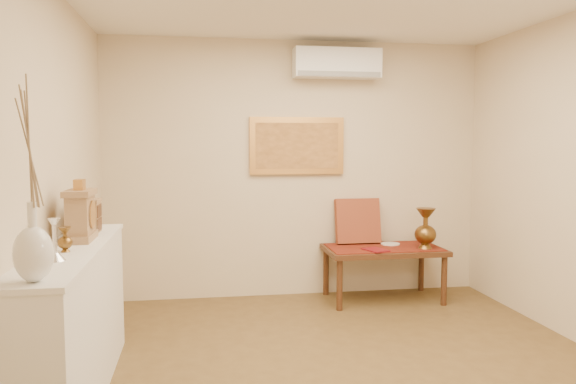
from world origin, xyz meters
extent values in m
plane|color=brown|center=(0.00, 0.00, 0.00)|extent=(4.50, 4.50, 0.00)
cube|color=beige|center=(0.00, 2.25, 1.35)|extent=(4.00, 0.02, 2.70)
cube|color=beige|center=(-2.00, 0.00, 1.35)|extent=(0.02, 4.50, 2.70)
cube|color=maroon|center=(0.85, 1.88, 0.55)|extent=(1.14, 0.59, 0.01)
cylinder|color=silver|center=(0.97, 2.00, 0.56)|extent=(0.20, 0.20, 0.01)
cube|color=maroon|center=(0.71, 1.70, 0.56)|extent=(0.26, 0.30, 0.01)
cube|color=maroon|center=(0.65, 2.14, 0.80)|extent=(0.48, 0.20, 0.49)
cube|color=white|center=(-1.82, 0.00, 0.47)|extent=(0.35, 2.00, 0.95)
cube|color=white|center=(-1.82, 0.00, 0.96)|extent=(0.37, 2.02, 0.03)
cube|color=#9D7851|center=(-1.81, 0.26, 1.00)|extent=(0.16, 0.36, 0.05)
cube|color=#9D7851|center=(-1.81, 0.26, 1.16)|extent=(0.14, 0.30, 0.25)
cylinder|color=beige|center=(-1.74, 0.26, 1.16)|extent=(0.01, 0.17, 0.17)
cylinder|color=#C1863E|center=(-1.73, 0.26, 1.16)|extent=(0.01, 0.19, 0.19)
cube|color=#9D7851|center=(-1.81, 0.26, 1.30)|extent=(0.17, 0.34, 0.04)
cube|color=#C1863E|center=(-1.81, 0.26, 1.35)|extent=(0.06, 0.11, 0.07)
cube|color=#9D7851|center=(-1.83, 0.59, 1.09)|extent=(0.15, 0.20, 0.22)
cube|color=#492816|center=(-1.75, 0.59, 1.04)|extent=(0.01, 0.17, 0.09)
cube|color=#492816|center=(-1.75, 0.59, 1.14)|extent=(0.01, 0.17, 0.09)
cube|color=#9D7851|center=(-1.83, 0.59, 1.21)|extent=(0.16, 0.21, 0.02)
cube|color=#492816|center=(0.85, 1.88, 0.53)|extent=(1.20, 0.70, 0.05)
cylinder|color=#492816|center=(0.31, 1.59, 0.25)|extent=(0.06, 0.06, 0.50)
cylinder|color=#492816|center=(1.39, 1.59, 0.25)|extent=(0.06, 0.06, 0.50)
cylinder|color=#492816|center=(0.31, 2.17, 0.25)|extent=(0.06, 0.06, 0.50)
cylinder|color=#492816|center=(1.39, 2.17, 0.25)|extent=(0.06, 0.06, 0.50)
cube|color=#C1863E|center=(0.00, 2.23, 1.60)|extent=(1.00, 0.05, 0.60)
cube|color=#C08642|center=(0.00, 2.20, 1.60)|extent=(0.88, 0.01, 0.48)
cube|color=white|center=(0.40, 2.12, 2.45)|extent=(0.90, 0.24, 0.30)
cube|color=gray|center=(0.40, 2.00, 2.33)|extent=(0.86, 0.02, 0.05)
camera|label=1|loc=(-1.04, -3.62, 1.63)|focal=35.00mm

